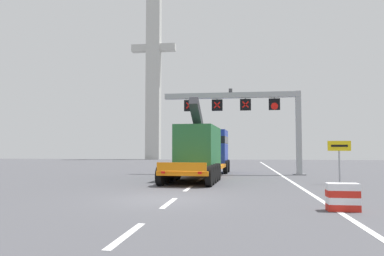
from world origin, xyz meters
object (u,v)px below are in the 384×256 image
at_px(heavy_haul_truck_orange, 204,150).
at_px(bridge_pylon_distant, 154,67).
at_px(exit_sign_yellow, 339,152).
at_px(overhead_lane_gantry, 250,108).
at_px(crash_barrier_striped, 343,197).

distance_m(heavy_haul_truck_orange, bridge_pylon_distant, 48.45).
height_order(exit_sign_yellow, bridge_pylon_distant, bridge_pylon_distant).
bearing_deg(exit_sign_yellow, overhead_lane_gantry, 123.28).
relative_size(overhead_lane_gantry, bridge_pylon_distant, 0.31).
height_order(crash_barrier_striped, bridge_pylon_distant, bridge_pylon_distant).
distance_m(overhead_lane_gantry, exit_sign_yellow, 9.55).
xyz_separation_m(heavy_haul_truck_orange, exit_sign_yellow, (8.31, -5.12, -0.12)).
xyz_separation_m(exit_sign_yellow, crash_barrier_striped, (-2.34, -9.21, -1.42)).
height_order(heavy_haul_truck_orange, bridge_pylon_distant, bridge_pylon_distant).
height_order(heavy_haul_truck_orange, crash_barrier_striped, heavy_haul_truck_orange).
relative_size(heavy_haul_truck_orange, bridge_pylon_distant, 0.39).
height_order(heavy_haul_truck_orange, exit_sign_yellow, heavy_haul_truck_orange).
bearing_deg(bridge_pylon_distant, exit_sign_yellow, -64.60).
distance_m(exit_sign_yellow, crash_barrier_striped, 9.61).
bearing_deg(overhead_lane_gantry, bridge_pylon_distant, 113.84).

